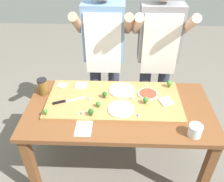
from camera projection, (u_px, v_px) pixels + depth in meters
The scene contains 27 objects.
ground_plane at pixel (118, 165), 2.43m from camera, with size 8.00×8.00×0.00m, color #6B665B.
prep_table at pixel (119, 117), 2.04m from camera, with size 1.56×0.77×0.78m.
cutting_board at pixel (114, 100), 2.05m from camera, with size 1.15×0.54×0.02m, color #B27F47.
chefs_knife at pixel (65, 101), 2.00m from camera, with size 0.27×0.13×0.02m.
pizza_whole_tomato_red at pixel (148, 94), 2.08m from camera, with size 0.18×0.18×0.02m.
pizza_whole_cheese_artichoke at pixel (121, 109), 1.92m from camera, with size 0.22×0.22×0.02m.
pizza_whole_white_garlic at pixel (122, 90), 2.13m from camera, with size 0.24×0.24×0.02m.
pizza_slice_far_left at pixel (166, 101), 2.00m from camera, with size 0.11×0.11×0.01m, color beige.
pizza_slice_center at pixel (81, 85), 2.19m from camera, with size 0.10×0.10×0.01m, color beige.
pizza_slice_near_left at pixel (62, 85), 2.19m from camera, with size 0.08×0.08×0.01m, color beige.
broccoli_floret_back_mid at pixel (98, 104), 1.93m from camera, with size 0.04×0.04×0.05m.
broccoli_floret_front_right at pixel (105, 94), 2.03m from camera, with size 0.04×0.04×0.06m.
broccoli_floret_front_left at pixel (146, 100), 1.96m from camera, with size 0.05×0.05×0.07m.
broccoli_floret_front_mid at pixel (169, 83), 2.15m from camera, with size 0.05×0.05×0.07m.
broccoli_floret_back_left at pixel (91, 112), 1.84m from camera, with size 0.04×0.04×0.06m.
broccoli_floret_center_right at pixel (45, 112), 1.85m from camera, with size 0.04×0.04×0.05m.
cheese_crumble_a at pixel (90, 99), 2.02m from camera, with size 0.02×0.02×0.02m, color silver.
cheese_crumble_b at pixel (139, 115), 1.85m from camera, with size 0.02×0.02×0.02m, color white.
cheese_crumble_c at pixel (145, 85), 2.19m from camera, with size 0.01×0.01×0.01m, color silver.
cheese_crumble_d at pixel (83, 113), 1.87m from camera, with size 0.02×0.02×0.02m, color silver.
cheese_crumble_e at pixel (133, 98), 2.03m from camera, with size 0.02×0.02×0.02m, color white.
cheese_crumble_f at pixel (78, 114), 1.87m from camera, with size 0.01×0.01×0.01m, color silver.
flour_cup at pixel (195, 131), 1.70m from camera, with size 0.10×0.10×0.09m.
sauce_jar at pixel (43, 87), 2.09m from camera, with size 0.09×0.09×0.15m.
recipe_note at pixel (84, 129), 1.78m from camera, with size 0.12×0.16×0.00m, color white.
cook_left at pixel (104, 49), 2.36m from camera, with size 0.54×0.39×1.67m.
cook_right at pixel (158, 50), 2.35m from camera, with size 0.54×0.39×1.67m.
Camera 1 is at (-0.01, -1.51, 2.06)m, focal length 37.82 mm.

